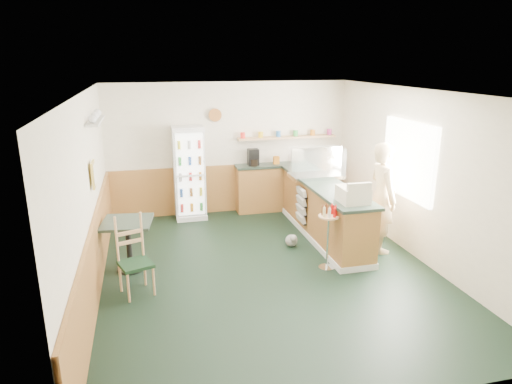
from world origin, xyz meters
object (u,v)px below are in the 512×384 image
object	(u,v)px
drinks_fridge	(189,173)
condiment_stand	(328,228)
cafe_table	(128,236)
cafe_chair	(135,252)
cash_register	(353,194)
shopkeeper	(382,198)
display_case	(317,163)

from	to	relation	value
drinks_fridge	condiment_stand	distance (m)	3.42
condiment_stand	drinks_fridge	bearing A→B (deg)	121.93
cafe_table	cafe_chair	distance (m)	0.71
cash_register	shopkeeper	size ratio (longest dim) A/B	0.24
display_case	condiment_stand	world-z (taller)	display_case
drinks_fridge	display_case	size ratio (longest dim) A/B	1.91
cash_register	condiment_stand	xyz separation A→B (m)	(-0.43, -0.12, -0.47)
drinks_fridge	cafe_table	world-z (taller)	drinks_fridge
cash_register	cafe_table	size ratio (longest dim) A/B	0.54
cash_register	cafe_chair	xyz separation A→B (m)	(-3.29, -0.15, -0.56)
cash_register	shopkeeper	bearing A→B (deg)	26.99
condiment_stand	cafe_chair	bearing A→B (deg)	-179.50
cafe_table	cash_register	bearing A→B (deg)	-9.30
drinks_fridge	cash_register	xyz separation A→B (m)	(2.23, -2.77, 0.20)
cash_register	cafe_table	distance (m)	3.49
drinks_fridge	condiment_stand	world-z (taller)	drinks_fridge
cash_register	drinks_fridge	bearing A→B (deg)	129.97
condiment_stand	cafe_table	distance (m)	3.05
display_case	shopkeeper	bearing A→B (deg)	-60.07
shopkeeper	drinks_fridge	bearing A→B (deg)	51.53
display_case	cafe_chair	bearing A→B (deg)	-152.66
cafe_chair	cafe_table	bearing A→B (deg)	79.84
drinks_fridge	shopkeeper	bearing A→B (deg)	-39.64
cafe_table	cafe_chair	xyz separation A→B (m)	(0.11, -0.70, 0.02)
condiment_stand	cafe_table	xyz separation A→B (m)	(-2.97, 0.68, -0.10)
drinks_fridge	display_case	bearing A→B (deg)	-28.53
cafe_table	cafe_chair	size ratio (longest dim) A/B	0.74
drinks_fridge	display_case	xyz separation A→B (m)	(2.23, -1.21, 0.35)
display_case	condiment_stand	size ratio (longest dim) A/B	0.97
cafe_table	drinks_fridge	bearing A→B (deg)	62.17
drinks_fridge	display_case	distance (m)	2.57
drinks_fridge	cafe_chair	bearing A→B (deg)	-109.96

